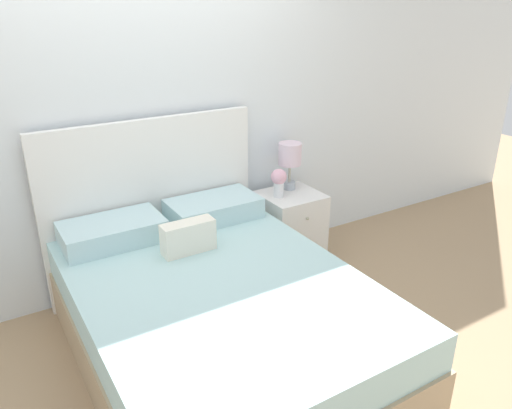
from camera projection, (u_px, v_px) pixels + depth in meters
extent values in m
plane|color=tan|center=(158.00, 280.00, 3.68)|extent=(12.00, 12.00, 0.00)
cube|color=white|center=(139.00, 103.00, 3.23)|extent=(8.00, 0.06, 2.60)
cube|color=tan|center=(221.00, 336.00, 2.83)|extent=(1.46, 2.00, 0.31)
cube|color=silver|center=(220.00, 297.00, 2.73)|extent=(1.43, 1.96, 0.21)
cube|color=white|center=(153.00, 206.00, 3.43)|extent=(1.49, 0.05, 1.21)
cube|color=silver|center=(112.00, 232.00, 3.09)|extent=(0.61, 0.36, 0.14)
cube|color=silver|center=(214.00, 209.00, 3.42)|extent=(0.61, 0.36, 0.14)
cube|color=white|center=(188.00, 237.00, 2.96)|extent=(0.32, 0.11, 0.19)
cube|color=white|center=(290.00, 227.00, 3.88)|extent=(0.44, 0.41, 0.55)
sphere|color=#B2AD93|center=(308.00, 219.00, 3.65)|extent=(0.02, 0.02, 0.02)
cylinder|color=#A8B2BC|center=(289.00, 185.00, 3.87)|extent=(0.10, 0.10, 0.06)
cylinder|color=#B7B29E|center=(289.00, 173.00, 3.83)|extent=(0.02, 0.02, 0.14)
cylinder|color=silver|center=(290.00, 154.00, 3.77)|extent=(0.18, 0.18, 0.17)
cylinder|color=white|center=(279.00, 190.00, 3.70)|extent=(0.07, 0.07, 0.11)
sphere|color=#EFB2C6|center=(279.00, 177.00, 3.66)|extent=(0.12, 0.12, 0.12)
sphere|color=#609356|center=(282.00, 180.00, 3.69)|extent=(0.05, 0.05, 0.05)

